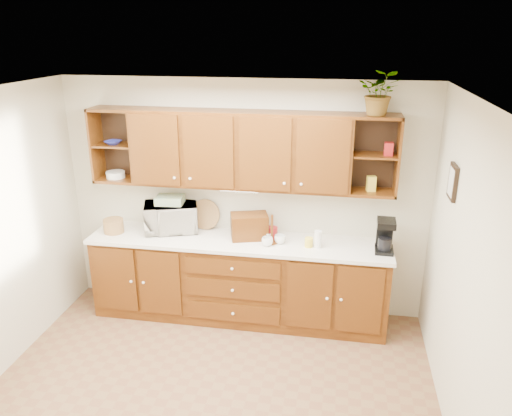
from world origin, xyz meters
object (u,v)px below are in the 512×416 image
at_px(coffee_maker, 385,236).
at_px(potted_plant, 380,93).
at_px(bread_box, 249,226).
at_px(microwave, 171,217).

xyz_separation_m(coffee_maker, potted_plant, (-0.16, 0.12, 1.40)).
xyz_separation_m(bread_box, potted_plant, (1.25, 0.04, 1.43)).
bearing_deg(microwave, coffee_maker, -22.73).
xyz_separation_m(bread_box, coffee_maker, (1.41, -0.09, 0.03)).
height_order(microwave, potted_plant, potted_plant).
distance_m(bread_box, potted_plant, 1.90).
height_order(coffee_maker, potted_plant, potted_plant).
height_order(bread_box, potted_plant, potted_plant).
bearing_deg(bread_box, potted_plant, -15.26).
relative_size(microwave, coffee_maker, 1.68).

